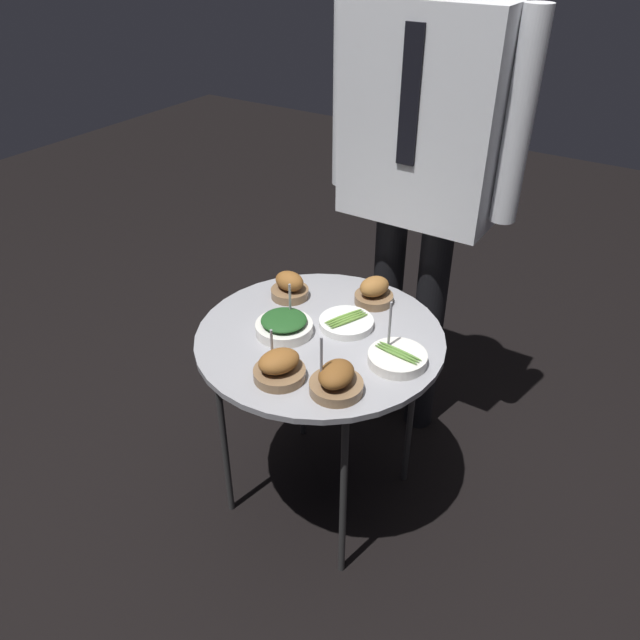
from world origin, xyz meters
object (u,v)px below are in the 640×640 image
bowl_roast_back_right (374,292)px  bowl_roast_front_left (279,367)px  bowl_roast_far_rim (336,380)px  bowl_asparagus_front_center (346,323)px  bowl_roast_near_rim (290,287)px  waiter_figure (423,142)px  bowl_spinach_front_right (284,325)px  serving_cart (320,347)px  bowl_asparagus_mid_left (397,358)px

bowl_roast_back_right → bowl_roast_front_left: bearing=-93.3°
bowl_roast_far_rim → bowl_asparagus_front_center: bearing=115.7°
bowl_roast_far_rim → bowl_roast_front_left: (-0.15, -0.03, -0.00)m
bowl_roast_near_rim → waiter_figure: waiter_figure is taller
bowl_spinach_front_right → bowl_roast_front_left: 0.21m
serving_cart → waiter_figure: (0.04, 0.52, 0.47)m
bowl_roast_near_rim → bowl_asparagus_front_center: bearing=-11.5°
bowl_roast_far_rim → bowl_roast_near_rim: bowl_roast_far_rim is taller
bowl_roast_back_right → waiter_figure: (-0.00, 0.28, 0.39)m
bowl_asparagus_front_center → bowl_roast_near_rim: (-0.23, 0.05, 0.02)m
bowl_spinach_front_right → bowl_asparagus_mid_left: 0.34m
serving_cart → bowl_asparagus_mid_left: size_ratio=4.26×
bowl_spinach_front_right → bowl_roast_near_rim: size_ratio=1.40×
bowl_asparagus_mid_left → bowl_roast_near_rim: size_ratio=1.42×
bowl_spinach_front_right → bowl_asparagus_front_center: bearing=43.0°
bowl_roast_back_right → serving_cart: bearing=-100.5°
bowl_asparagus_mid_left → bowl_roast_front_left: bearing=-135.8°
serving_cart → bowl_asparagus_front_center: (0.04, 0.08, 0.05)m
bowl_roast_near_rim → waiter_figure: bearing=59.4°
serving_cart → bowl_roast_far_rim: bearing=-48.1°
serving_cart → waiter_figure: 0.70m
bowl_spinach_front_right → waiter_figure: size_ratio=0.10×
bowl_roast_back_right → waiter_figure: size_ratio=0.07×
bowl_roast_far_rim → bowl_asparagus_front_center: bowl_roast_far_rim is taller
bowl_spinach_front_right → bowl_asparagus_mid_left: bowl_asparagus_mid_left is taller
serving_cart → bowl_asparagus_front_center: bearing=62.1°
bowl_asparagus_front_center → waiter_figure: bearing=90.2°
serving_cart → bowl_spinach_front_right: (-0.09, -0.05, 0.07)m
bowl_asparagus_front_center → bowl_asparagus_mid_left: (0.20, -0.08, 0.00)m
bowl_spinach_front_right → bowl_asparagus_mid_left: (0.34, 0.05, -0.01)m
bowl_roast_far_rim → bowl_spinach_front_right: bowl_roast_far_rim is taller
serving_cart → bowl_asparagus_mid_left: (0.24, 0.00, 0.06)m
bowl_asparagus_mid_left → bowl_asparagus_front_center: bearing=159.2°
bowl_roast_far_rim → bowl_roast_front_left: size_ratio=1.23×
bowl_asparagus_front_center → bowl_roast_front_left: bowl_roast_front_left is taller
serving_cart → bowl_spinach_front_right: size_ratio=4.34×
bowl_roast_far_rim → bowl_roast_back_right: 0.44m
bowl_roast_near_rim → bowl_roast_front_left: bearing=-58.8°
bowl_roast_front_left → waiter_figure: size_ratio=0.08×
bowl_roast_far_rim → bowl_roast_back_right: bowl_roast_far_rim is taller
serving_cart → bowl_roast_back_right: 0.25m
bowl_roast_far_rim → bowl_spinach_front_right: size_ratio=1.02×
bowl_roast_far_rim → bowl_asparagus_mid_left: size_ratio=1.00×
bowl_roast_far_rim → bowl_asparagus_mid_left: same height
bowl_roast_far_rim → bowl_roast_front_left: bowl_roast_far_rim is taller
bowl_asparagus_front_center → bowl_roast_front_left: 0.30m
bowl_asparagus_front_center → bowl_spinach_front_right: bearing=-137.0°
bowl_roast_front_left → waiter_figure: (0.02, 0.74, 0.39)m
bowl_roast_far_rim → bowl_roast_back_right: bearing=106.3°
bowl_spinach_front_right → bowl_roast_near_rim: 0.20m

